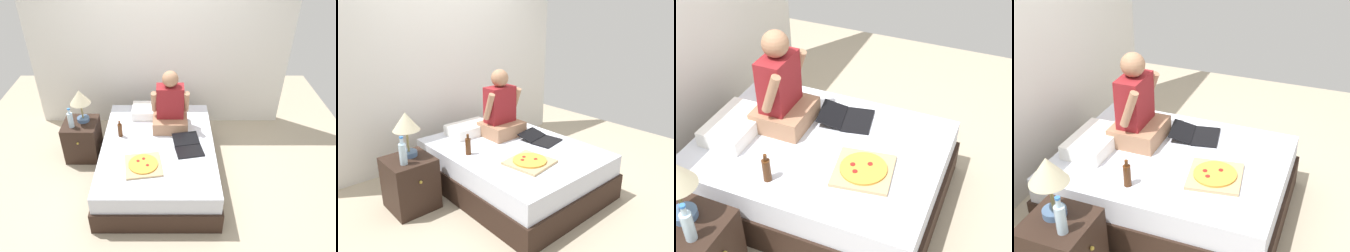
% 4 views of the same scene
% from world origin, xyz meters
% --- Properties ---
extents(ground_plane, '(5.71, 5.71, 0.00)m').
position_xyz_m(ground_plane, '(0.00, 0.00, 0.00)').
color(ground_plane, tan).
extents(bed, '(1.40, 1.87, 0.49)m').
position_xyz_m(bed, '(0.00, 0.00, 0.24)').
color(bed, black).
rests_on(bed, ground).
extents(nightstand_left, '(0.44, 0.47, 0.53)m').
position_xyz_m(nightstand_left, '(-1.03, 0.39, 0.27)').
color(nightstand_left, black).
rests_on(nightstand_left, ground).
extents(water_bottle, '(0.07, 0.07, 0.28)m').
position_xyz_m(water_bottle, '(-1.11, 0.30, 0.65)').
color(water_bottle, silver).
rests_on(water_bottle, nightstand_left).
extents(pillow, '(0.52, 0.34, 0.12)m').
position_xyz_m(pillow, '(-0.10, 0.65, 0.55)').
color(pillow, white).
rests_on(pillow, bed).
extents(person_seated, '(0.47, 0.40, 0.78)m').
position_xyz_m(person_seated, '(0.15, 0.38, 0.78)').
color(person_seated, '#A37556').
rests_on(person_seated, bed).
extents(laptop, '(0.39, 0.47, 0.07)m').
position_xyz_m(laptop, '(0.36, -0.09, 0.51)').
color(laptop, black).
rests_on(laptop, bed).
extents(pizza_box, '(0.45, 0.45, 0.04)m').
position_xyz_m(pizza_box, '(-0.15, -0.41, 0.51)').
color(pizza_box, tan).
rests_on(pizza_box, bed).
extents(beer_bottle_on_bed, '(0.06, 0.06, 0.22)m').
position_xyz_m(beer_bottle_on_bed, '(-0.47, 0.16, 0.58)').
color(beer_bottle_on_bed, '#4C2811').
rests_on(beer_bottle_on_bed, bed).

